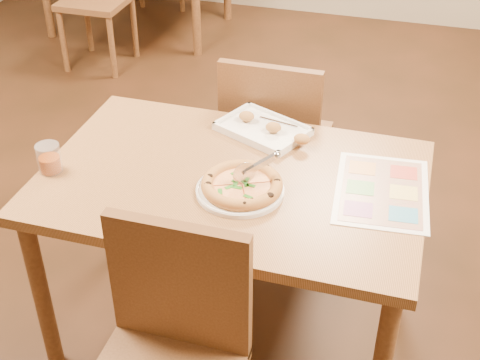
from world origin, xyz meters
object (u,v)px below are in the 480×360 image
(dining_table, at_px, (232,197))
(glass_tumbler, at_px, (49,160))
(chair_far, at_px, (274,130))
(pizza_cutter, at_px, (255,167))
(chair_near, at_px, (170,336))
(pizza, at_px, (242,185))
(plate, at_px, (240,191))
(appetizer_tray, at_px, (265,130))
(menu, at_px, (382,191))

(dining_table, bearing_deg, glass_tumbler, -166.72)
(dining_table, xyz_separation_m, chair_far, (-0.00, 0.60, -0.07))
(glass_tumbler, bearing_deg, pizza_cutter, 7.56)
(chair_near, distance_m, pizza_cutter, 0.61)
(chair_near, bearing_deg, pizza_cutter, 80.29)
(pizza, height_order, glass_tumbler, glass_tumbler)
(dining_table, bearing_deg, plate, -57.32)
(pizza, bearing_deg, pizza_cutter, 36.99)
(chair_far, xyz_separation_m, plate, (0.05, -0.68, 0.16))
(chair_far, bearing_deg, pizza, 94.87)
(chair_near, relative_size, chair_far, 1.00)
(chair_near, xyz_separation_m, pizza_cutter, (0.09, 0.55, 0.24))
(appetizer_tray, bearing_deg, menu, -28.65)
(plate, bearing_deg, appetizer_tray, 92.73)
(pizza_cutter, bearing_deg, menu, -24.35)
(chair_near, bearing_deg, appetizer_tray, 87.87)
(dining_table, distance_m, menu, 0.51)
(chair_far, distance_m, glass_tumbler, 0.98)
(chair_near, distance_m, pizza, 0.56)
(plate, distance_m, pizza, 0.02)
(chair_far, xyz_separation_m, pizza_cutter, (0.09, -0.65, 0.24))
(chair_far, xyz_separation_m, pizza, (0.06, -0.68, 0.18))
(dining_table, distance_m, chair_far, 0.61)
(chair_near, bearing_deg, glass_tumbler, 142.97)
(chair_far, height_order, glass_tumbler, chair_far)
(dining_table, bearing_deg, chair_far, 90.00)
(appetizer_tray, distance_m, menu, 0.53)
(dining_table, xyz_separation_m, plate, (0.05, -0.08, 0.09))
(plate, distance_m, menu, 0.47)
(chair_far, bearing_deg, menu, 132.53)
(plate, relative_size, menu, 0.69)
(chair_far, relative_size, pizza, 1.75)
(pizza, relative_size, glass_tumbler, 2.63)
(chair_near, bearing_deg, chair_far, 90.00)
(pizza, relative_size, pizza_cutter, 2.10)
(plate, bearing_deg, menu, 17.33)
(plate, distance_m, pizza_cutter, 0.09)
(dining_table, relative_size, chair_near, 2.77)
(plate, xyz_separation_m, pizza_cutter, (0.04, 0.03, 0.08))
(plate, bearing_deg, dining_table, 122.68)
(chair_near, xyz_separation_m, pizza, (0.06, 0.52, 0.18))
(pizza_cutter, bearing_deg, pizza, 177.78)
(dining_table, height_order, pizza, pizza)
(chair_far, xyz_separation_m, glass_tumbler, (-0.61, -0.75, 0.20))
(chair_near, xyz_separation_m, appetizer_tray, (0.03, 0.91, 0.17))
(appetizer_tray, bearing_deg, pizza, -86.48)
(plate, height_order, appetizer_tray, appetizer_tray)
(dining_table, distance_m, pizza_cutter, 0.20)
(chair_far, bearing_deg, chair_near, 90.00)
(chair_near, distance_m, chair_far, 1.20)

